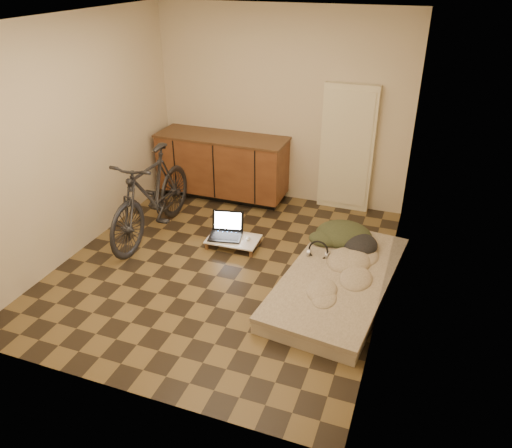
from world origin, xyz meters
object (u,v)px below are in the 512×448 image
(futon, at_px, (338,281))
(lap_desk, at_px, (233,239))
(laptop, at_px, (226,231))
(bicycle, at_px, (151,191))

(futon, height_order, lap_desk, futon)
(lap_desk, bearing_deg, laptop, 154.76)
(laptop, bearing_deg, bicycle, 175.84)
(futon, bearing_deg, bicycle, 177.67)
(bicycle, xyz_separation_m, lap_desk, (1.03, 0.07, -0.51))
(futon, distance_m, laptop, 1.56)
(futon, height_order, laptop, laptop)
(lap_desk, bearing_deg, futon, -20.07)
(bicycle, distance_m, futon, 2.48)
(bicycle, xyz_separation_m, futon, (2.40, -0.37, -0.51))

